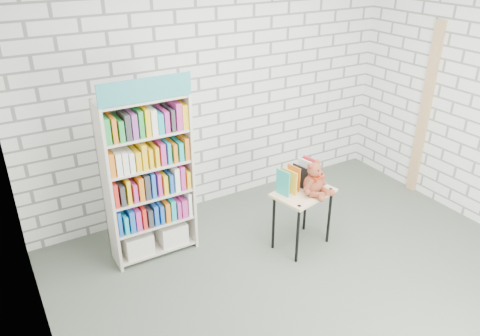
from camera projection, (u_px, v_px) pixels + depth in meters
ground at (323, 291)px, 4.29m from camera, size 4.50×4.50×0.00m
room_shell at (342, 105)px, 3.49m from camera, size 4.52×4.02×2.81m
bookshelf at (148, 178)px, 4.46m from camera, size 0.83×0.32×1.86m
display_table at (303, 199)px, 4.69m from camera, size 0.67×0.53×0.64m
table_books at (297, 177)px, 4.65m from camera, size 0.44×0.27×0.25m
teddy_bear at (315, 181)px, 4.55m from camera, size 0.31×0.30×0.34m
door_trim at (425, 111)px, 5.56m from camera, size 0.05×0.12×2.10m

